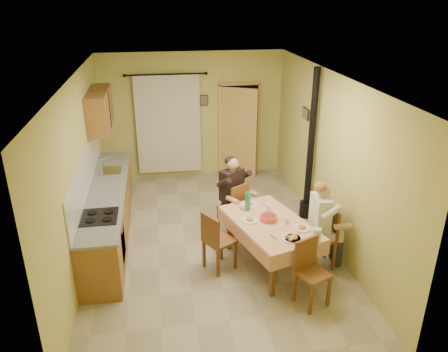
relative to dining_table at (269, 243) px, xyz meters
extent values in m
cube|color=tan|center=(-0.81, 0.84, -0.38)|extent=(4.00, 6.00, 0.01)
cube|color=#CCC869|center=(-0.81, 3.84, 1.02)|extent=(4.00, 0.04, 2.80)
cube|color=#CCC869|center=(-0.81, -2.16, 1.02)|extent=(4.00, 0.04, 2.80)
cube|color=#CCC869|center=(-2.81, 0.84, 1.02)|extent=(0.04, 6.00, 2.80)
cube|color=#CCC869|center=(1.19, 0.84, 1.02)|extent=(0.04, 6.00, 2.80)
cube|color=white|center=(-0.81, 0.84, 2.42)|extent=(4.00, 6.00, 0.04)
cube|color=#92602D|center=(-2.51, 1.24, 0.06)|extent=(0.60, 3.60, 0.88)
cube|color=gray|center=(-2.51, 1.24, 0.52)|extent=(0.64, 3.64, 0.04)
cube|color=white|center=(-2.79, 1.24, 0.85)|extent=(0.02, 3.60, 0.66)
cube|color=silver|center=(-2.51, 2.04, 0.53)|extent=(0.42, 0.42, 0.03)
cube|color=black|center=(-2.51, 0.24, 0.54)|extent=(0.52, 0.56, 0.02)
cube|color=black|center=(-2.21, 0.24, 0.07)|extent=(0.01, 0.55, 0.55)
cube|color=#92602D|center=(-2.63, 2.54, 1.57)|extent=(0.35, 1.40, 0.70)
cylinder|color=black|center=(-1.36, 3.72, 1.97)|extent=(1.70, 0.04, 0.04)
cube|color=silver|center=(-1.36, 3.74, 0.87)|extent=(1.40, 0.06, 2.20)
cube|color=black|center=(0.24, 3.83, 0.65)|extent=(0.84, 0.03, 2.06)
cube|color=tan|center=(-0.21, 3.81, 0.65)|extent=(0.06, 0.06, 2.12)
cube|color=tan|center=(0.69, 3.81, 0.65)|extent=(0.06, 0.06, 2.12)
cube|color=tan|center=(0.24, 3.81, 1.71)|extent=(0.96, 0.06, 0.06)
cube|color=tan|center=(0.20, 3.63, 0.64)|extent=(0.75, 0.40, 2.04)
cube|color=#E09E79|center=(0.00, 0.00, 0.36)|extent=(1.40, 1.83, 0.04)
cube|color=#E09E79|center=(0.23, -0.77, 0.25)|extent=(0.93, 0.30, 0.22)
cube|color=#E09E79|center=(-0.23, 0.77, 0.25)|extent=(0.93, 0.30, 0.22)
cube|color=#E09E79|center=(-0.46, -0.14, 0.25)|extent=(0.48, 1.55, 0.22)
cube|color=#E09E79|center=(0.46, 0.14, 0.25)|extent=(0.48, 1.55, 0.22)
cylinder|color=white|center=(-0.19, 0.59, 0.39)|extent=(0.25, 0.25, 0.02)
ellipsoid|color=#CC7233|center=(-0.19, 0.59, 0.41)|extent=(0.12, 0.12, 0.05)
cylinder|color=white|center=(0.19, -0.54, 0.39)|extent=(0.25, 0.25, 0.02)
ellipsoid|color=#CC7233|center=(0.19, -0.54, 0.41)|extent=(0.12, 0.12, 0.05)
cylinder|color=white|center=(0.40, -0.28, 0.39)|extent=(0.25, 0.25, 0.02)
ellipsoid|color=#CC7233|center=(0.40, -0.28, 0.41)|extent=(0.12, 0.12, 0.05)
cylinder|color=white|center=(-0.30, 0.08, 0.39)|extent=(0.25, 0.25, 0.02)
ellipsoid|color=#CC7233|center=(-0.30, 0.08, 0.41)|extent=(0.12, 0.12, 0.05)
cylinder|color=#EE5040|center=(-0.01, 0.05, 0.42)|extent=(0.26, 0.26, 0.08)
cylinder|color=white|center=(0.16, -0.53, 0.39)|extent=(0.28, 0.28, 0.02)
cube|color=tan|center=(0.21, -0.51, 0.41)|extent=(0.07, 0.06, 0.03)
cube|color=tan|center=(0.12, -0.53, 0.41)|extent=(0.06, 0.05, 0.03)
cube|color=tan|center=(0.09, -0.52, 0.41)|extent=(0.05, 0.06, 0.03)
cube|color=tan|center=(0.14, -0.59, 0.41)|extent=(0.07, 0.07, 0.03)
cube|color=tan|center=(0.22, -0.50, 0.41)|extent=(0.05, 0.07, 0.03)
cylinder|color=silver|center=(0.22, -0.09, 0.43)|extent=(0.07, 0.07, 0.10)
cylinder|color=silver|center=(0.05, 0.35, 0.43)|extent=(0.07, 0.07, 0.10)
cylinder|color=white|center=(0.47, -0.69, 0.50)|extent=(0.11, 0.11, 0.22)
cylinder|color=silver|center=(0.47, -0.69, 0.53)|extent=(0.02, 0.02, 0.30)
cube|color=brown|center=(-0.38, 1.08, 0.10)|extent=(0.57, 0.57, 0.04)
cube|color=brown|center=(-0.28, 0.92, 0.35)|extent=(0.37, 0.26, 0.47)
cube|color=brown|center=(0.34, -0.99, 0.10)|extent=(0.50, 0.50, 0.04)
cube|color=brown|center=(0.27, -0.83, 0.34)|extent=(0.37, 0.19, 0.44)
cube|color=brown|center=(0.76, -0.12, 0.10)|extent=(0.42, 0.42, 0.04)
cube|color=brown|center=(0.95, -0.12, 0.36)|extent=(0.05, 0.42, 0.48)
cube|color=brown|center=(-0.77, 0.04, 0.10)|extent=(0.55, 0.55, 0.04)
cube|color=brown|center=(-0.92, -0.06, 0.35)|extent=(0.24, 0.36, 0.46)
cube|color=black|center=(-0.33, 1.00, 0.18)|extent=(0.52, 0.53, 0.16)
cube|color=black|center=(-0.40, 1.11, 0.53)|extent=(0.46, 0.40, 0.54)
sphere|color=tan|center=(-0.39, 1.10, 0.92)|extent=(0.21, 0.21, 0.21)
ellipsoid|color=black|center=(-0.41, 1.13, 0.96)|extent=(0.21, 0.21, 0.16)
cube|color=silver|center=(0.86, -0.12, 0.18)|extent=(0.40, 0.37, 0.16)
cube|color=silver|center=(0.73, -0.12, 0.53)|extent=(0.23, 0.40, 0.54)
sphere|color=tan|center=(0.74, -0.12, 0.92)|extent=(0.21, 0.21, 0.21)
ellipsoid|color=olive|center=(0.70, -0.12, 0.96)|extent=(0.21, 0.21, 0.16)
cylinder|color=black|center=(1.09, 1.44, 1.02)|extent=(0.12, 0.12, 2.80)
cylinder|color=black|center=(1.09, 1.44, -0.23)|extent=(0.24, 0.24, 0.30)
cube|color=black|center=(-0.56, 3.81, 1.37)|extent=(0.19, 0.03, 0.23)
cube|color=brown|center=(1.16, 2.04, 1.47)|extent=(0.03, 0.31, 0.21)
camera|label=1|loc=(-1.58, -5.59, 3.58)|focal=35.00mm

